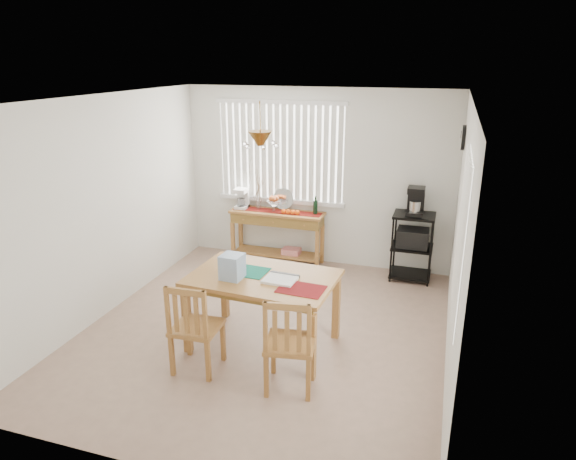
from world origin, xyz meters
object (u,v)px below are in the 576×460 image
(wire_cart, at_px, (412,240))
(cart_items, at_px, (416,201))
(chair_right, at_px, (289,344))
(dining_table, at_px, (263,284))
(chair_left, at_px, (195,328))
(sideboard, at_px, (278,224))

(wire_cart, height_order, cart_items, cart_items)
(chair_right, bearing_deg, wire_cart, 73.79)
(dining_table, height_order, chair_left, chair_left)
(wire_cart, relative_size, chair_right, 0.97)
(sideboard, xyz_separation_m, chair_right, (1.13, -3.01, -0.12))
(sideboard, relative_size, wire_cart, 1.49)
(cart_items, height_order, chair_left, cart_items)
(sideboard, bearing_deg, wire_cart, -1.27)
(sideboard, distance_m, chair_right, 3.22)
(wire_cart, bearing_deg, chair_right, -106.21)
(sideboard, relative_size, chair_left, 1.47)
(cart_items, distance_m, chair_right, 3.16)
(dining_table, bearing_deg, wire_cart, 58.99)
(sideboard, distance_m, dining_table, 2.41)
(wire_cart, bearing_deg, dining_table, -121.01)
(sideboard, relative_size, chair_right, 1.45)
(wire_cart, bearing_deg, cart_items, 90.00)
(dining_table, bearing_deg, chair_left, -125.29)
(wire_cart, distance_m, chair_left, 3.47)
(sideboard, xyz_separation_m, wire_cart, (1.99, -0.04, -0.03))
(cart_items, bearing_deg, sideboard, 179.02)
(cart_items, bearing_deg, chair_right, -106.16)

